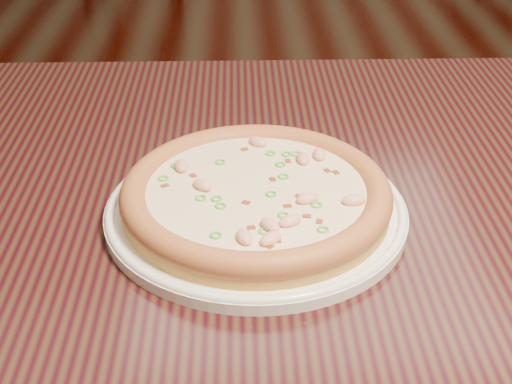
{
  "coord_description": "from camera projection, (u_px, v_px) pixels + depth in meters",
  "views": [
    {
      "loc": [
        -0.41,
        -0.98,
        1.16
      ],
      "look_at": [
        -0.39,
        -0.35,
        0.78
      ],
      "focal_mm": 50.0,
      "sensor_mm": 36.0,
      "label": 1
    }
  ],
  "objects": [
    {
      "name": "plate",
      "position": [
        256.0,
        209.0,
        0.74
      ],
      "size": [
        0.31,
        0.31,
        0.02
      ],
      "color": "white",
      "rests_on": "hero_table"
    },
    {
      "name": "hero_table",
      "position": [
        356.0,
        261.0,
        0.84
      ],
      "size": [
        1.2,
        0.8,
        0.75
      ],
      "color": "black",
      "rests_on": "ground"
    },
    {
      "name": "pizza",
      "position": [
        256.0,
        194.0,
        0.73
      ],
      "size": [
        0.28,
        0.28,
        0.03
      ],
      "color": "#C18C3D",
      "rests_on": "plate"
    }
  ]
}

